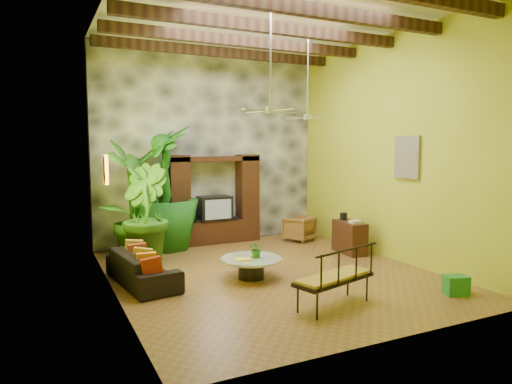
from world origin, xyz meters
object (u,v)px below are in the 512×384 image
tall_plant_a (130,198)px  green_bin (456,285)px  ceiling_fan_front (271,99)px  coffee_table (251,265)px  side_console (349,237)px  entertainment_center (214,206)px  tall_plant_c (164,188)px  tall_plant_b (143,214)px  sofa (142,268)px  ceiling_fan_back (307,108)px  iron_bench (337,275)px  wicker_armchair (299,228)px

tall_plant_a → green_bin: (4.51, -5.14, -1.19)m
ceiling_fan_front → coffee_table: size_ratio=1.58×
tall_plant_a → side_console: tall_plant_a is taller
entertainment_center → ceiling_fan_front: (-0.20, -3.54, 2.44)m
ceiling_fan_front → tall_plant_c: bearing=108.3°
tall_plant_b → green_bin: tall_plant_b is taller
sofa → tall_plant_b: bearing=-20.9°
ceiling_fan_back → iron_bench: bearing=-114.6°
ceiling_fan_front → iron_bench: (0.23, -1.82, -2.86)m
entertainment_center → tall_plant_a: bearing=-166.0°
side_console → green_bin: size_ratio=2.49×
iron_bench → tall_plant_b: bearing=102.3°
sofa → tall_plant_b: tall_plant_b is taller
coffee_table → tall_plant_c: bearing=104.8°
ceiling_fan_front → tall_plant_a: 4.15m
wicker_armchair → iron_bench: bearing=38.1°
sofa → iron_bench: (2.48, -2.62, 0.24)m
tall_plant_b → side_console: tall_plant_b is taller
coffee_table → green_bin: (2.76, -2.38, -0.09)m
entertainment_center → tall_plant_b: bearing=-148.0°
ceiling_fan_front → iron_bench: ceiling_fan_front is taller
sofa → iron_bench: bearing=-144.0°
sofa → green_bin: 5.57m
tall_plant_c → green_bin: size_ratio=8.00×
ceiling_fan_front → coffee_table: ceiling_fan_front is taller
side_console → ceiling_fan_back: bearing=155.0°
tall_plant_c → coffee_table: size_ratio=2.58×
tall_plant_a → coffee_table: (1.74, -2.76, -1.09)m
sofa → tall_plant_a: size_ratio=0.75×
tall_plant_a → side_console: size_ratio=2.87×
entertainment_center → coffee_table: (-0.49, -3.31, -0.71)m
ceiling_fan_back → wicker_armchair: 3.35m
tall_plant_c → wicker_armchair: bearing=-10.1°
tall_plant_a → wicker_armchair: bearing=-2.2°
ceiling_fan_front → tall_plant_c: ceiling_fan_front is taller
ceiling_fan_back → iron_bench: (-1.57, -3.42, -2.86)m
tall_plant_b → tall_plant_a: bearing=99.5°
tall_plant_a → entertainment_center: bearing=14.0°
green_bin → entertainment_center: bearing=111.8°
tall_plant_b → iron_bench: tall_plant_b is taller
sofa → green_bin: size_ratio=5.37×
sofa → wicker_armchair: bearing=-73.7°
tall_plant_b → tall_plant_c: bearing=57.5°
ceiling_fan_front → iron_bench: bearing=-82.7°
entertainment_center → ceiling_fan_front: bearing=-93.2°
wicker_armchair → side_console: 1.77m
ceiling_fan_front → tall_plant_a: ceiling_fan_front is taller
coffee_table → green_bin: 3.65m
ceiling_fan_back → side_console: bearing=-30.5°
green_bin → wicker_armchair: bearing=91.6°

